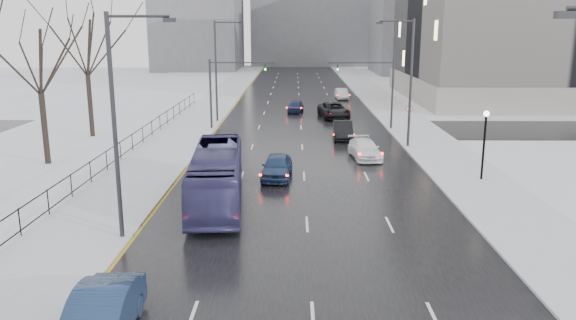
{
  "coord_description": "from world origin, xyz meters",
  "views": [
    {
      "loc": [
        -0.62,
        -3.77,
        9.37
      ],
      "look_at": [
        -0.96,
        25.14,
        2.5
      ],
      "focal_mm": 35.0,
      "sensor_mm": 36.0,
      "label": 1
    }
  ],
  "objects_px": {
    "tree_park_d": "(48,165)",
    "sedan_right_far": "(365,149)",
    "no_uturn_sign": "(409,112)",
    "streetlight_r_mid": "(408,77)",
    "streetlight_l_far": "(218,66)",
    "sedan_right_distant": "(342,94)",
    "sedan_right_near": "(343,130)",
    "sedan_center_far": "(296,106)",
    "mast_signal_right": "(381,86)",
    "sedan_right_cross": "(334,110)",
    "tree_park_e": "(93,137)",
    "mast_signal_left": "(222,86)",
    "sedan_center_near": "(277,166)",
    "lamppost_r_mid": "(485,135)",
    "bus": "(217,176)",
    "sedan_left_near": "(100,317)",
    "streetlight_l_near": "(119,117)"
  },
  "relations": [
    {
      "from": "tree_park_d",
      "to": "streetlight_l_far",
      "type": "height_order",
      "value": "streetlight_l_far"
    },
    {
      "from": "mast_signal_left",
      "to": "sedan_right_near",
      "type": "xyz_separation_m",
      "value": [
        10.83,
        -4.56,
        -3.31
      ]
    },
    {
      "from": "mast_signal_right",
      "to": "sedan_right_distant",
      "type": "xyz_separation_m",
      "value": [
        -1.7,
        22.67,
        -3.37
      ]
    },
    {
      "from": "tree_park_e",
      "to": "sedan_right_near",
      "type": "xyz_separation_m",
      "value": [
        21.7,
        -0.56,
        0.79
      ]
    },
    {
      "from": "lamppost_r_mid",
      "to": "mast_signal_left",
      "type": "height_order",
      "value": "mast_signal_left"
    },
    {
      "from": "streetlight_l_near",
      "to": "sedan_right_far",
      "type": "bearing_deg",
      "value": 51.96
    },
    {
      "from": "lamppost_r_mid",
      "to": "tree_park_d",
      "type": "bearing_deg",
      "value": 172.09
    },
    {
      "from": "streetlight_r_mid",
      "to": "mast_signal_right",
      "type": "bearing_deg",
      "value": 96.0
    },
    {
      "from": "sedan_right_cross",
      "to": "sedan_right_distant",
      "type": "distance_m",
      "value": 16.04
    },
    {
      "from": "tree_park_d",
      "to": "sedan_center_far",
      "type": "relative_size",
      "value": 3.2
    },
    {
      "from": "sedan_center_far",
      "to": "streetlight_r_mid",
      "type": "bearing_deg",
      "value": -59.4
    },
    {
      "from": "sedan_center_far",
      "to": "tree_park_e",
      "type": "bearing_deg",
      "value": -134.39
    },
    {
      "from": "sedan_center_far",
      "to": "sedan_right_near",
      "type": "bearing_deg",
      "value": -69.56
    },
    {
      "from": "streetlight_l_far",
      "to": "sedan_center_far",
      "type": "relative_size",
      "value": 2.56
    },
    {
      "from": "streetlight_r_mid",
      "to": "lamppost_r_mid",
      "type": "bearing_deg",
      "value": -74.18
    },
    {
      "from": "sedan_left_near",
      "to": "sedan_center_near",
      "type": "bearing_deg",
      "value": 74.18
    },
    {
      "from": "mast_signal_left",
      "to": "no_uturn_sign",
      "type": "xyz_separation_m",
      "value": [
        16.53,
        -4.0,
        -1.81
      ]
    },
    {
      "from": "streetlight_l_near",
      "to": "sedan_center_far",
      "type": "distance_m",
      "value": 39.81
    },
    {
      "from": "tree_park_e",
      "to": "sedan_left_near",
      "type": "distance_m",
      "value": 34.52
    },
    {
      "from": "sedan_center_far",
      "to": "sedan_right_distant",
      "type": "relative_size",
      "value": 0.93
    },
    {
      "from": "streetlight_l_far",
      "to": "sedan_right_cross",
      "type": "height_order",
      "value": "streetlight_l_far"
    },
    {
      "from": "tree_park_d",
      "to": "sedan_right_far",
      "type": "bearing_deg",
      "value": 5.61
    },
    {
      "from": "sedan_right_distant",
      "to": "streetlight_r_mid",
      "type": "bearing_deg",
      "value": -88.0
    },
    {
      "from": "sedan_right_near",
      "to": "sedan_center_far",
      "type": "distance_m",
      "value": 15.82
    },
    {
      "from": "no_uturn_sign",
      "to": "sedan_center_near",
      "type": "xyz_separation_m",
      "value": [
        -10.92,
        -13.47,
        -1.5
      ]
    },
    {
      "from": "no_uturn_sign",
      "to": "sedan_center_near",
      "type": "bearing_deg",
      "value": -129.04
    },
    {
      "from": "streetlight_l_far",
      "to": "sedan_right_distant",
      "type": "relative_size",
      "value": 2.37
    },
    {
      "from": "streetlight_r_mid",
      "to": "sedan_center_near",
      "type": "xyz_separation_m",
      "value": [
        -9.89,
        -9.47,
        -4.82
      ]
    },
    {
      "from": "sedan_left_near",
      "to": "sedan_right_distant",
      "type": "height_order",
      "value": "sedan_left_near"
    },
    {
      "from": "streetlight_l_far",
      "to": "sedan_right_near",
      "type": "xyz_separation_m",
      "value": [
        11.67,
        -8.56,
        -4.82
      ]
    },
    {
      "from": "lamppost_r_mid",
      "to": "sedan_left_near",
      "type": "height_order",
      "value": "lamppost_r_mid"
    },
    {
      "from": "mast_signal_right",
      "to": "sedan_right_cross",
      "type": "bearing_deg",
      "value": 119.46
    },
    {
      "from": "tree_park_d",
      "to": "sedan_center_far",
      "type": "distance_m",
      "value": 30.21
    },
    {
      "from": "lamppost_r_mid",
      "to": "bus",
      "type": "bearing_deg",
      "value": -163.35
    },
    {
      "from": "streetlight_l_far",
      "to": "bus",
      "type": "distance_m",
      "value": 27.24
    },
    {
      "from": "sedan_right_near",
      "to": "tree_park_e",
      "type": "bearing_deg",
      "value": -179.44
    },
    {
      "from": "no_uturn_sign",
      "to": "tree_park_e",
      "type": "bearing_deg",
      "value": 180.0
    },
    {
      "from": "mast_signal_left",
      "to": "streetlight_r_mid",
      "type": "bearing_deg",
      "value": -27.31
    },
    {
      "from": "no_uturn_sign",
      "to": "streetlight_r_mid",
      "type": "bearing_deg",
      "value": -104.48
    },
    {
      "from": "no_uturn_sign",
      "to": "sedan_right_near",
      "type": "xyz_separation_m",
      "value": [
        -5.7,
        -0.56,
        -1.51
      ]
    },
    {
      "from": "sedan_right_near",
      "to": "sedan_right_cross",
      "type": "height_order",
      "value": "sedan_right_cross"
    },
    {
      "from": "sedan_left_near",
      "to": "bus",
      "type": "height_order",
      "value": "bus"
    },
    {
      "from": "streetlight_r_mid",
      "to": "streetlight_l_near",
      "type": "bearing_deg",
      "value": -129.24
    },
    {
      "from": "tree_park_e",
      "to": "streetlight_l_near",
      "type": "bearing_deg",
      "value": -67.31
    },
    {
      "from": "mast_signal_left",
      "to": "tree_park_e",
      "type": "bearing_deg",
      "value": -159.81
    },
    {
      "from": "streetlight_r_mid",
      "to": "sedan_center_near",
      "type": "height_order",
      "value": "streetlight_r_mid"
    },
    {
      "from": "no_uturn_sign",
      "to": "sedan_left_near",
      "type": "height_order",
      "value": "no_uturn_sign"
    },
    {
      "from": "mast_signal_right",
      "to": "sedan_right_far",
      "type": "relative_size",
      "value": 1.4
    },
    {
      "from": "lamppost_r_mid",
      "to": "sedan_center_near",
      "type": "height_order",
      "value": "lamppost_r_mid"
    },
    {
      "from": "tree_park_d",
      "to": "sedan_right_cross",
      "type": "xyz_separation_m",
      "value": [
        21.3,
        20.77,
        0.85
      ]
    }
  ]
}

